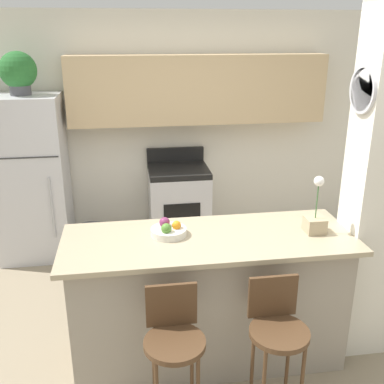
# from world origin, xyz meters

# --- Properties ---
(ground_plane) EXTENTS (14.00, 14.00, 0.00)m
(ground_plane) POSITION_xyz_m (0.00, 0.00, 0.00)
(ground_plane) COLOR gray
(wall_back) EXTENTS (5.60, 0.38, 2.55)m
(wall_back) POSITION_xyz_m (0.11, 2.21, 1.47)
(wall_back) COLOR silver
(wall_back) RESTS_ON ground_plane
(pillar_right) EXTENTS (0.38, 0.32, 2.55)m
(pillar_right) POSITION_xyz_m (1.18, -0.02, 1.28)
(pillar_right) COLOR silver
(pillar_right) RESTS_ON ground_plane
(counter_bar) EXTENTS (2.02, 0.75, 0.99)m
(counter_bar) POSITION_xyz_m (0.00, 0.00, 0.50)
(counter_bar) COLOR gray
(counter_bar) RESTS_ON ground_plane
(refrigerator) EXTENTS (0.72, 0.65, 1.73)m
(refrigerator) POSITION_xyz_m (-1.53, 1.92, 0.87)
(refrigerator) COLOR silver
(refrigerator) RESTS_ON ground_plane
(stove_range) EXTENTS (0.66, 0.61, 1.07)m
(stove_range) POSITION_xyz_m (0.02, 1.95, 0.46)
(stove_range) COLOR silver
(stove_range) RESTS_ON ground_plane
(bar_stool_left) EXTENTS (0.36, 0.36, 0.93)m
(bar_stool_left) POSITION_xyz_m (-0.32, -0.59, 0.61)
(bar_stool_left) COLOR #4C331E
(bar_stool_left) RESTS_ON ground_plane
(bar_stool_right) EXTENTS (0.36, 0.36, 0.93)m
(bar_stool_right) POSITION_xyz_m (0.32, -0.59, 0.61)
(bar_stool_right) COLOR #4C331E
(bar_stool_right) RESTS_ON ground_plane
(potted_plant_on_fridge) EXTENTS (0.36, 0.36, 0.42)m
(potted_plant_on_fridge) POSITION_xyz_m (-1.53, 1.92, 1.96)
(potted_plant_on_fridge) COLOR #4C4C51
(potted_plant_on_fridge) RESTS_ON refrigerator
(orchid_vase) EXTENTS (0.13, 0.13, 0.41)m
(orchid_vase) POSITION_xyz_m (0.75, -0.03, 1.09)
(orchid_vase) COLOR tan
(orchid_vase) RESTS_ON counter_bar
(fruit_bowl) EXTENTS (0.25, 0.25, 0.11)m
(fruit_bowl) POSITION_xyz_m (-0.27, 0.08, 1.03)
(fruit_bowl) COLOR silver
(fruit_bowl) RESTS_ON counter_bar
(trash_bin) EXTENTS (0.28, 0.28, 0.38)m
(trash_bin) POSITION_xyz_m (-0.95, 1.71, 0.19)
(trash_bin) COLOR #59595B
(trash_bin) RESTS_ON ground_plane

